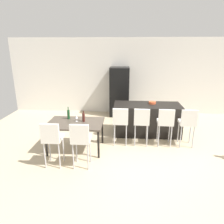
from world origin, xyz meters
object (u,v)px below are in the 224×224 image
Objects in this scene: kitchen_island at (147,119)px; dining_chair_near at (52,137)px; dining_chair_far at (81,138)px; fruit_bowl at (152,103)px; dining_table at (75,125)px; bar_chair_left at (120,120)px; wine_bottle_end at (68,114)px; bar_chair_middle at (142,121)px; wine_bottle_inner at (84,117)px; bar_chair_right at (165,121)px; bar_chair_far at (188,122)px; wine_glass_left at (76,117)px; refrigerator at (119,92)px.

dining_chair_near is at bearing -138.01° from kitchen_island.
dining_chair_far is 5.03× the size of fruit_bowl.
kitchen_island is 1.42× the size of dining_table.
bar_chair_left is 1.38m from wine_bottle_end.
wine_bottle_inner is at bearing -169.70° from bar_chair_middle.
fruit_bowl is at bearing 23.78° from wine_bottle_end.
fruit_bowl is at bearing 105.31° from bar_chair_right.
bar_chair_left is 1.75m from bar_chair_far.
bar_chair_middle is 0.75× the size of dining_table.
wine_bottle_inner is at bearing 96.99° from dining_chair_far.
dining_chair_near reaches higher than wine_bottle_inner.
wine_bottle_inner is (0.51, 0.92, 0.16)m from dining_chair_near.
wine_glass_left is 0.83× the size of fruit_bowl.
bar_chair_right is at bearing 2.21° from wine_bottle_end.
bar_chair_far is at bearing 1.80° from wine_bottle_end.
refrigerator reaches higher than dining_chair_near.
fruit_bowl is at bearing -57.62° from refrigerator.
wine_bottle_end is (0.08, 1.09, 0.17)m from dining_chair_near.
bar_chair_middle and dining_chair_near have the same top height.
bar_chair_left is 1.00× the size of dining_chair_near.
wine_glass_left is 3.01m from refrigerator.
refrigerator reaches higher than wine_glass_left.
fruit_bowl is at bearing 44.49° from bar_chair_left.
wine_bottle_end is at bearing -177.79° from bar_chair_right.
bar_chair_right is (0.62, -0.00, 0.00)m from bar_chair_middle.
bar_chair_left is at bearing 39.43° from dining_chair_near.
refrigerator is at bearing 122.38° from fruit_bowl.
bar_chair_left reaches higher than kitchen_island.
wine_glass_left is at bearing -174.39° from bar_chair_far.
wine_bottle_end reaches higher than bar_chair_middle.
bar_chair_far reaches higher than kitchen_island.
dining_table is at bearing -148.64° from kitchen_island.
wine_bottle_end is 1.58× the size of fruit_bowl.
bar_chair_far reaches higher than wine_bottle_inner.
dining_chair_near is at bearing -109.55° from refrigerator.
bar_chair_middle is 5.03× the size of fruit_bowl.
bar_chair_far is at bearing 0.00° from bar_chair_left.
wine_glass_left is at bearing -176.60° from wine_bottle_inner.
bar_chair_right is at bearing 30.72° from dining_chair_far.
dining_chair_far is 6.03× the size of wine_glass_left.
refrigerator is (-0.11, 2.56, 0.22)m from bar_chair_left.
wine_bottle_inner reaches higher than fruit_bowl.
dining_chair_far is (-2.57, -1.19, 0.00)m from bar_chair_far.
bar_chair_left is 1.18m from dining_table.
dining_table is 3.09m from refrigerator.
refrigerator is (0.70, 3.75, 0.22)m from dining_chair_far.
bar_chair_right is (1.18, 0.00, 0.00)m from bar_chair_left.
bar_chair_far is 0.57× the size of refrigerator.
bar_chair_right reaches higher than fruit_bowl.
dining_table is (-2.88, -0.35, -0.02)m from bar_chair_far.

